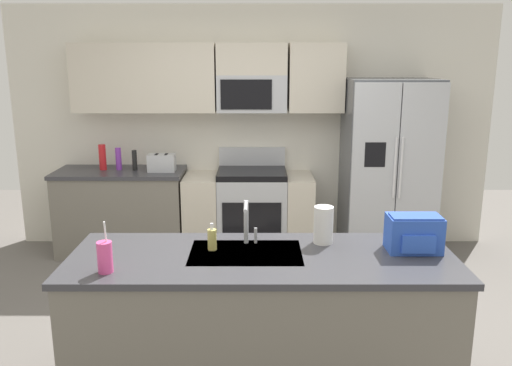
{
  "coord_description": "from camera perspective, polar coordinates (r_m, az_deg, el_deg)",
  "views": [
    {
      "loc": [
        0.04,
        -3.59,
        2.06
      ],
      "look_at": [
        0.02,
        0.6,
        1.05
      ],
      "focal_mm": 36.75,
      "sensor_mm": 36.0,
      "label": 1
    }
  ],
  "objects": [
    {
      "name": "refrigerator",
      "position": [
        5.61,
        14.4,
        1.44
      ],
      "size": [
        0.9,
        0.76,
        1.85
      ],
      "color": "#4C4F54",
      "rests_on": "ground"
    },
    {
      "name": "bottle_purple",
      "position": [
        5.71,
        -14.48,
        2.58
      ],
      "size": [
        0.06,
        0.06,
        0.23
      ],
      "primitive_type": "cylinder",
      "color": "purple",
      "rests_on": "back_counter"
    },
    {
      "name": "soap_dispenser",
      "position": [
        3.25,
        -4.56,
        -6.1
      ],
      "size": [
        0.06,
        0.06,
        0.17
      ],
      "color": "#D8CC66",
      "rests_on": "island_counter"
    },
    {
      "name": "sink_faucet",
      "position": [
        3.29,
        -0.74,
        -3.95
      ],
      "size": [
        0.08,
        0.21,
        0.28
      ],
      "color": "#B7BABF",
      "rests_on": "island_counter"
    },
    {
      "name": "range_oven",
      "position": [
        5.63,
        -0.54,
        -3.15
      ],
      "size": [
        1.36,
        0.61,
        1.1
      ],
      "color": "#B7BABF",
      "rests_on": "ground"
    },
    {
      "name": "toaster",
      "position": [
        5.53,
        -9.97,
        2.19
      ],
      "size": [
        0.28,
        0.16,
        0.18
      ],
      "color": "#B7BABF",
      "rests_on": "back_counter"
    },
    {
      "name": "pepper_mill",
      "position": [
        5.63,
        -12.82,
        2.44
      ],
      "size": [
        0.05,
        0.05,
        0.21
      ],
      "primitive_type": "cylinder",
      "color": "black",
      "rests_on": "back_counter"
    },
    {
      "name": "paper_towel_roll",
      "position": [
        3.36,
        7.6,
        -4.55
      ],
      "size": [
        0.12,
        0.12,
        0.24
      ],
      "primitive_type": "cylinder",
      "color": "white",
      "rests_on": "island_counter"
    },
    {
      "name": "back_counter",
      "position": [
        5.8,
        -14.1,
        -2.97
      ],
      "size": [
        1.34,
        0.63,
        0.9
      ],
      "color": "slate",
      "rests_on": "ground"
    },
    {
      "name": "backpack",
      "position": [
        3.34,
        17.07,
        -5.22
      ],
      "size": [
        0.32,
        0.22,
        0.23
      ],
      "color": "blue",
      "rests_on": "island_counter"
    },
    {
      "name": "bottle_red",
      "position": [
        5.74,
        -16.11,
        2.73
      ],
      "size": [
        0.07,
        0.07,
        0.27
      ],
      "primitive_type": "cylinder",
      "color": "red",
      "rests_on": "back_counter"
    },
    {
      "name": "island_counter",
      "position": [
        3.36,
        0.89,
        -15.0
      ],
      "size": [
        2.32,
        0.83,
        0.9
      ],
      "color": "slate",
      "rests_on": "ground"
    },
    {
      "name": "kitchen_wall_unit",
      "position": [
        5.7,
        -1.63,
        7.63
      ],
      "size": [
        5.2,
        0.43,
        2.6
      ],
      "color": "silver",
      "rests_on": "ground"
    },
    {
      "name": "drink_cup_pink",
      "position": [
        3.02,
        -15.88,
        -7.72
      ],
      "size": [
        0.08,
        0.08,
        0.3
      ],
      "color": "#EA4C93",
      "rests_on": "island_counter"
    },
    {
      "name": "ground_plane",
      "position": [
        4.13,
        -0.39,
        -16.31
      ],
      "size": [
        9.0,
        9.0,
        0.0
      ],
      "primitive_type": "plane",
      "color": "#66605B",
      "rests_on": "ground"
    }
  ]
}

